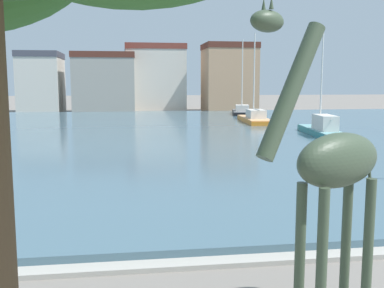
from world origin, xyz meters
name	(u,v)px	position (x,y,z in m)	size (l,w,h in m)	color
harbor_water	(133,133)	(0.00, 35.29, 0.15)	(78.07, 51.93, 0.31)	#476675
quay_edge_coping	(152,266)	(0.00, 9.07, 0.06)	(78.07, 0.50, 0.12)	#ADA89E
giraffe_statue	(332,167)	(2.88, 6.46, 2.70)	(2.87, 1.76, 5.29)	#3D4C38
sailboat_teal	(320,131)	(13.60, 30.98, 0.60)	(2.75, 9.45, 7.86)	teal
sailboat_orange	(253,119)	(11.91, 42.75, 0.53)	(2.85, 9.48, 8.84)	orange
sailboat_black	(242,112)	(13.62, 53.96, 0.51)	(3.69, 8.30, 9.30)	black
townhouse_corner_house	(42,83)	(-11.95, 64.77, 4.13)	(5.51, 8.11, 8.23)	beige
townhouse_tall_gabled	(104,83)	(-3.45, 63.66, 4.11)	(8.38, 6.54, 8.19)	gray
townhouse_end_terrace	(155,78)	(3.78, 66.96, 4.80)	(8.63, 7.66, 9.58)	beige
townhouse_narrow_midrow	(229,78)	(14.12, 63.39, 4.82)	(7.25, 6.66, 9.60)	tan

